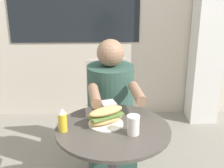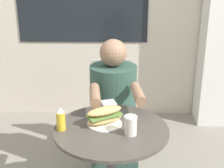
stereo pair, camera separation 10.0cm
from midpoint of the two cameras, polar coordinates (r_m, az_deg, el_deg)
The scene contains 8 objects.
lattice_pillar at distance 3.35m, azimuth 16.82°, elevation 12.76°, with size 0.29×0.29×2.40m.
cafe_table at distance 1.93m, azimuth -1.35°, elevation -13.21°, with size 0.67×0.67×0.72m.
diner_chair at distance 2.70m, azimuth -1.81°, elevation -3.07°, with size 0.42×0.42×0.87m.
seated_diner at distance 2.40m, azimuth -1.47°, elevation -7.15°, with size 0.40×0.64×1.13m.
sandwich_on_plate at distance 1.84m, azimuth -2.69°, elevation -6.03°, with size 0.23×0.21×0.11m.
drink_cup at distance 1.74m, azimuth 2.25°, elevation -7.50°, with size 0.07×0.07×0.11m.
napkin_box at distance 2.02m, azimuth -2.09°, elevation -4.15°, with size 0.11×0.11×0.06m.
condiment_bottle at distance 1.79m, azimuth -10.64°, elevation -6.55°, with size 0.05×0.05×0.14m.
Camera 1 is at (-0.06, -1.61, 1.59)m, focal length 50.00 mm.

